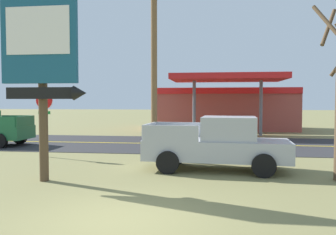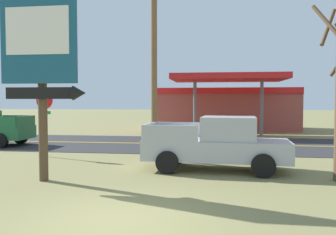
{
  "view_description": "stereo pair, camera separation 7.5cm",
  "coord_description": "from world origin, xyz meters",
  "px_view_note": "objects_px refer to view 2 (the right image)",
  "views": [
    {
      "loc": [
        1.97,
        -7.12,
        2.54
      ],
      "look_at": [
        0.0,
        8.0,
        1.8
      ],
      "focal_mm": 37.32,
      "sensor_mm": 36.0,
      "label": 1
    },
    {
      "loc": [
        2.05,
        -7.11,
        2.54
      ],
      "look_at": [
        0.0,
        8.0,
        1.8
      ],
      "focal_mm": 37.32,
      "sensor_mm": 36.0,
      "label": 2
    }
  ],
  "objects_px": {
    "stop_sign": "(45,112)",
    "pickup_silver_parked_on_lawn": "(218,144)",
    "gas_station": "(226,107)",
    "utility_pole": "(154,41)",
    "motel_sign": "(41,58)"
  },
  "relations": [
    {
      "from": "motel_sign",
      "to": "utility_pole",
      "type": "bearing_deg",
      "value": 59.16
    },
    {
      "from": "stop_sign",
      "to": "pickup_silver_parked_on_lawn",
      "type": "relative_size",
      "value": 0.55
    },
    {
      "from": "stop_sign",
      "to": "gas_station",
      "type": "bearing_deg",
      "value": 62.83
    },
    {
      "from": "motel_sign",
      "to": "pickup_silver_parked_on_lawn",
      "type": "distance_m",
      "value": 6.66
    },
    {
      "from": "pickup_silver_parked_on_lawn",
      "to": "stop_sign",
      "type": "bearing_deg",
      "value": 165.34
    },
    {
      "from": "utility_pole",
      "to": "stop_sign",
      "type": "bearing_deg",
      "value": 179.56
    },
    {
      "from": "stop_sign",
      "to": "pickup_silver_parked_on_lawn",
      "type": "height_order",
      "value": "stop_sign"
    },
    {
      "from": "utility_pole",
      "to": "pickup_silver_parked_on_lawn",
      "type": "height_order",
      "value": "utility_pole"
    },
    {
      "from": "motel_sign",
      "to": "pickup_silver_parked_on_lawn",
      "type": "bearing_deg",
      "value": 25.43
    },
    {
      "from": "stop_sign",
      "to": "utility_pole",
      "type": "bearing_deg",
      "value": -0.44
    },
    {
      "from": "gas_station",
      "to": "pickup_silver_parked_on_lawn",
      "type": "xyz_separation_m",
      "value": [
        -0.81,
        -18.62,
        -0.98
      ]
    },
    {
      "from": "motel_sign",
      "to": "pickup_silver_parked_on_lawn",
      "type": "height_order",
      "value": "motel_sign"
    },
    {
      "from": "stop_sign",
      "to": "utility_pole",
      "type": "height_order",
      "value": "utility_pole"
    },
    {
      "from": "stop_sign",
      "to": "pickup_silver_parked_on_lawn",
      "type": "distance_m",
      "value": 8.04
    },
    {
      "from": "gas_station",
      "to": "pickup_silver_parked_on_lawn",
      "type": "bearing_deg",
      "value": -92.5
    }
  ]
}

